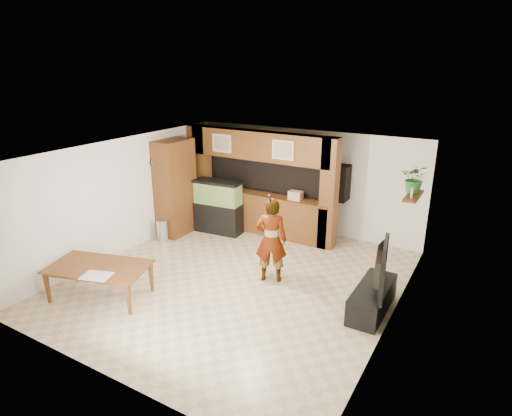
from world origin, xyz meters
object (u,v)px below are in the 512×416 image
Objects in this scene: pantry_cabinet at (175,188)px; dining_table at (99,282)px; person at (271,240)px; aquarium at (218,207)px; television at (375,267)px.

dining_table is (0.88, -3.24, -0.88)m from pantry_cabinet.
dining_table is at bearing 19.27° from person.
aquarium is 0.79× the size of person.
pantry_cabinet reaches higher than aquarium.
aquarium is 1.02× the size of television.
dining_table is (-2.39, -2.21, -0.55)m from person.
pantry_cabinet is 3.47m from dining_table.
pantry_cabinet is 3.45m from person.
pantry_cabinet reaches higher than person.
person is at bearing 26.57° from dining_table.
television is 2.08m from person.
television is 0.77× the size of person.
aquarium reaches higher than dining_table.
pantry_cabinet is at bearing -40.91° from person.
person reaches higher than television.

